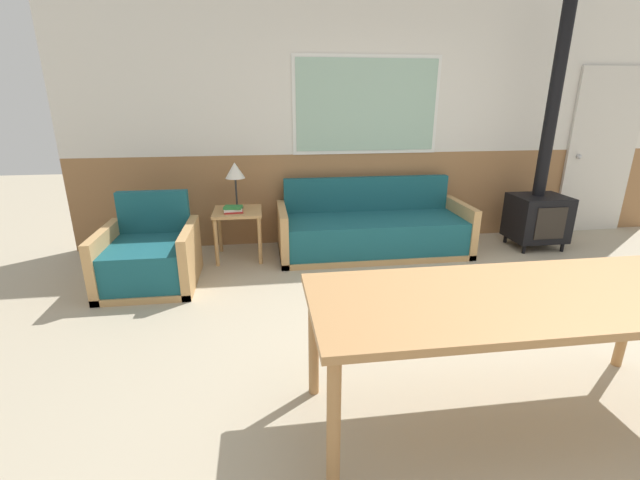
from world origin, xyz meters
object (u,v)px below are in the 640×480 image
side_table (238,219)px  dining_table (520,306)px  couch (373,231)px  wood_stove (540,196)px  armchair (150,259)px  table_lamp (235,172)px

side_table → dining_table: dining_table is taller
couch → dining_table: 2.68m
dining_table → wood_stove: size_ratio=0.82×
armchair → wood_stove: bearing=2.6°
dining_table → wood_stove: 3.17m
side_table → dining_table: size_ratio=0.25×
armchair → wood_stove: 4.20m
wood_stove → couch: bearing=177.8°
couch → wood_stove: wood_stove is taller
armchair → side_table: armchair is taller
couch → side_table: 1.48m
couch → wood_stove: size_ratio=0.80×
couch → wood_stove: (1.91, -0.07, 0.35)m
couch → table_lamp: size_ratio=4.23×
couch → wood_stove: bearing=-2.2°
side_table → dining_table: (1.52, -2.68, 0.24)m
side_table → table_lamp: (-0.01, 0.09, 0.48)m
armchair → dining_table: size_ratio=0.40×
dining_table → side_table: bearing=119.6°
table_lamp → dining_table: 3.17m
armchair → side_table: size_ratio=1.60×
armchair → dining_table: bearing=-46.2°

